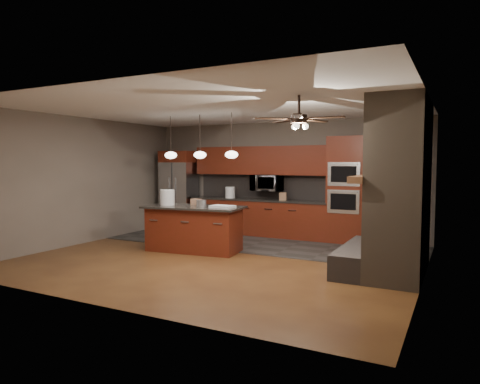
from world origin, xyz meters
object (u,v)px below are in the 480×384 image
Objects in this scene: cardboard_box at (196,202)px; white_bucket at (167,198)px; counter_box at (283,196)px; microwave at (267,183)px; oven_tower at (347,190)px; kitchen_island at (194,228)px; paint_can at (201,203)px; paint_tray at (223,207)px; refrigerator at (180,190)px; counter_bucket at (230,192)px.

white_bucket is at bearing -141.28° from cardboard_box.
microwave is at bearing 148.46° from counter_box.
kitchen_island is at bearing -137.26° from oven_tower.
paint_can reaches higher than kitchen_island.
paint_can is 0.48m from paint_tray.
counter_box reaches higher than cardboard_box.
refrigerator reaches higher than paint_tray.
microwave is 3.68× the size of paint_can.
refrigerator is at bearing -179.06° from oven_tower.
kitchen_island is 0.82m from paint_tray.
kitchen_island is at bearing -79.38° from counter_bucket.
cardboard_box is (-0.67, -2.15, -0.32)m from microwave.
counter_bucket is (1.50, 0.08, -0.01)m from refrigerator.
microwave is 3.96× the size of counter_box.
counter_bucket is at bearing 3.09° from refrigerator.
white_bucket is (-0.59, -0.08, 0.61)m from kitchen_island.
counter_box reaches higher than kitchen_island.
white_bucket is at bearing -142.21° from oven_tower.
oven_tower reaches higher than microwave.
paint_can reaches higher than cardboard_box.
oven_tower is 1.14× the size of kitchen_island.
oven_tower is 1.13× the size of refrigerator.
counter_box is (1.02, 2.30, 0.53)m from kitchen_island.
microwave is at bearing 76.78° from cardboard_box.
paint_tray is (2.61, -2.26, -0.11)m from refrigerator.
counter_box is at bearing -1.96° from counter_bucket.
refrigerator is 3.12m from paint_can.
cardboard_box is at bearing -107.26° from microwave.
cardboard_box is (-0.77, 0.24, 0.04)m from paint_tray.
oven_tower is 1.53m from counter_box.
oven_tower is 12.37× the size of cardboard_box.
kitchen_island is 7.41× the size of counter_bucket.
refrigerator is 10.94× the size of cardboard_box.
oven_tower reaches higher than refrigerator.
paint_tray is (0.11, -2.39, -0.36)m from microwave.
oven_tower is 11.96× the size of paint_can.
refrigerator is 11.40× the size of counter_box.
oven_tower reaches higher than counter_bucket.
paint_can is at bearing -134.95° from oven_tower.
kitchen_island is at bearing 8.05° from white_bucket.
refrigerator is at bearing 136.40° from cardboard_box.
microwave is 1.63× the size of paint_tray.
counter_box is (2.97, 0.03, -0.06)m from refrigerator.
paint_can is (2.13, -2.28, -0.07)m from refrigerator.
oven_tower is at bearing -0.14° from counter_bucket.
microwave reaches higher than counter_bucket.
counter_bucket reaches higher than cardboard_box.
microwave is 3.80× the size of cardboard_box.
white_bucket reaches higher than kitchen_island.
refrigerator is 3.45m from paint_tray.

